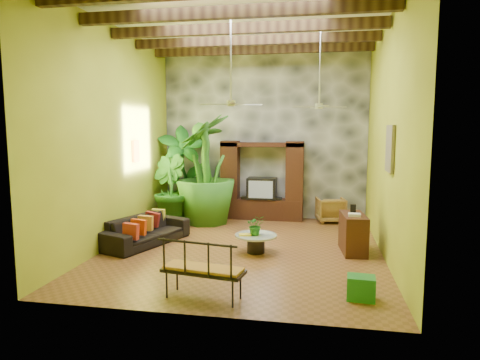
% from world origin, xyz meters
% --- Properties ---
extents(ground, '(7.00, 7.00, 0.00)m').
position_xyz_m(ground, '(0.00, 0.00, 0.00)').
color(ground, brown).
rests_on(ground, ground).
extents(ceiling, '(6.00, 7.00, 0.02)m').
position_xyz_m(ceiling, '(0.00, 0.00, 5.00)').
color(ceiling, silver).
rests_on(ceiling, back_wall).
extents(back_wall, '(6.00, 0.02, 5.00)m').
position_xyz_m(back_wall, '(0.00, 3.50, 2.50)').
color(back_wall, olive).
rests_on(back_wall, ground).
extents(left_wall, '(0.02, 7.00, 5.00)m').
position_xyz_m(left_wall, '(-3.00, 0.00, 2.50)').
color(left_wall, olive).
rests_on(left_wall, ground).
extents(right_wall, '(0.02, 7.00, 5.00)m').
position_xyz_m(right_wall, '(3.00, 0.00, 2.50)').
color(right_wall, olive).
rests_on(right_wall, ground).
extents(stone_accent_wall, '(5.98, 0.10, 4.98)m').
position_xyz_m(stone_accent_wall, '(0.00, 3.44, 2.50)').
color(stone_accent_wall, '#383C40').
rests_on(stone_accent_wall, ground).
extents(ceiling_beams, '(5.95, 5.36, 0.22)m').
position_xyz_m(ceiling_beams, '(0.00, 0.00, 4.78)').
color(ceiling_beams, '#3A2812').
rests_on(ceiling_beams, ceiling).
extents(entertainment_center, '(2.40, 0.55, 2.30)m').
position_xyz_m(entertainment_center, '(0.00, 3.14, 0.97)').
color(entertainment_center, black).
rests_on(entertainment_center, ground).
extents(ceiling_fan_front, '(1.28, 1.28, 1.86)m').
position_xyz_m(ceiling_fan_front, '(-0.20, -0.40, 3.40)').
color(ceiling_fan_front, '#BCBCC1').
rests_on(ceiling_fan_front, ceiling).
extents(ceiling_fan_back, '(1.28, 1.28, 1.86)m').
position_xyz_m(ceiling_fan_back, '(1.60, 1.20, 3.40)').
color(ceiling_fan_back, '#BCBCC1').
rests_on(ceiling_fan_back, ceiling).
extents(wall_art_mask, '(0.06, 0.32, 0.55)m').
position_xyz_m(wall_art_mask, '(-2.96, 1.00, 2.10)').
color(wall_art_mask, '#F2A71C').
rests_on(wall_art_mask, left_wall).
extents(wall_art_painting, '(0.06, 0.70, 0.90)m').
position_xyz_m(wall_art_painting, '(2.96, -0.60, 2.30)').
color(wall_art_painting, '#21597B').
rests_on(wall_art_painting, right_wall).
extents(sofa, '(1.59, 2.39, 0.65)m').
position_xyz_m(sofa, '(-2.30, -0.05, 0.32)').
color(sofa, black).
rests_on(sofa, ground).
extents(wicker_armchair, '(0.89, 0.91, 0.71)m').
position_xyz_m(wicker_armchair, '(1.99, 3.08, 0.36)').
color(wicker_armchair, olive).
rests_on(wicker_armchair, ground).
extents(tall_plant_a, '(1.76, 1.59, 2.77)m').
position_xyz_m(tall_plant_a, '(-2.31, 2.87, 1.38)').
color(tall_plant_a, '#1A651B').
rests_on(tall_plant_a, ground).
extents(tall_plant_b, '(1.39, 1.38, 1.98)m').
position_xyz_m(tall_plant_b, '(-2.45, 1.95, 0.99)').
color(tall_plant_b, '#215E18').
rests_on(tall_plant_b, ground).
extents(tall_plant_c, '(1.84, 1.84, 3.04)m').
position_xyz_m(tall_plant_c, '(-1.48, 2.33, 1.52)').
color(tall_plant_c, '#2C6B1C').
rests_on(tall_plant_c, ground).
extents(coffee_table, '(0.91, 0.91, 0.40)m').
position_xyz_m(coffee_table, '(0.32, -0.27, 0.26)').
color(coffee_table, black).
rests_on(coffee_table, ground).
extents(centerpiece_plant, '(0.47, 0.43, 0.43)m').
position_xyz_m(centerpiece_plant, '(0.31, -0.29, 0.62)').
color(centerpiece_plant, '#1C5C18').
rests_on(centerpiece_plant, coffee_table).
extents(yellow_tray, '(0.29, 0.24, 0.03)m').
position_xyz_m(yellow_tray, '(0.10, -0.37, 0.41)').
color(yellow_tray, yellow).
rests_on(yellow_tray, coffee_table).
extents(iron_bench, '(1.38, 0.69, 0.57)m').
position_xyz_m(iron_bench, '(-0.15, -2.96, 0.55)').
color(iron_bench, black).
rests_on(iron_bench, ground).
extents(side_console, '(0.57, 1.09, 0.84)m').
position_xyz_m(side_console, '(2.39, 0.15, 0.42)').
color(side_console, black).
rests_on(side_console, ground).
extents(green_bin, '(0.45, 0.35, 0.38)m').
position_xyz_m(green_bin, '(2.32, -2.48, 0.19)').
color(green_bin, '#227F43').
rests_on(green_bin, ground).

